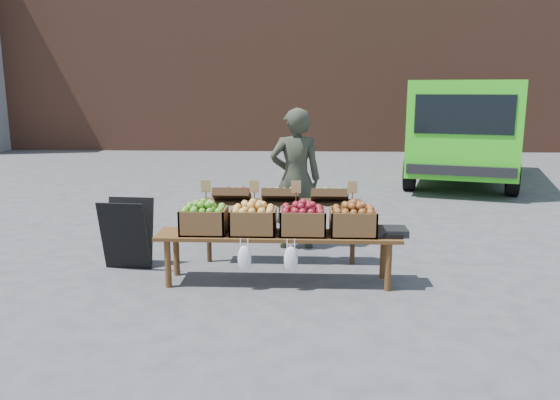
# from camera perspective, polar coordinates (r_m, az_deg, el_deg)

# --- Properties ---
(ground) EXTENTS (80.00, 80.00, 0.00)m
(ground) POSITION_cam_1_polar(r_m,az_deg,el_deg) (6.41, -1.86, -8.07)
(ground) COLOR #48484B
(brick_building) EXTENTS (24.00, 4.00, 10.00)m
(brick_building) POSITION_cam_1_polar(r_m,az_deg,el_deg) (21.21, 1.31, 19.27)
(brick_building) COLOR brown
(brick_building) RESTS_ON ground
(delivery_van) EXTENTS (3.70, 5.62, 2.31)m
(delivery_van) POSITION_cam_1_polar(r_m,az_deg,el_deg) (13.54, 18.56, 6.75)
(delivery_van) COLOR #39DD1F
(delivery_van) RESTS_ON ground
(vendor) EXTENTS (0.74, 0.53, 1.91)m
(vendor) POSITION_cam_1_polar(r_m,az_deg,el_deg) (7.39, 1.64, 2.22)
(vendor) COLOR #313628
(vendor) RESTS_ON ground
(chalkboard_sign) EXTENTS (0.59, 0.36, 0.86)m
(chalkboard_sign) POSITION_cam_1_polar(r_m,az_deg,el_deg) (6.85, -15.68, -3.42)
(chalkboard_sign) COLOR black
(chalkboard_sign) RESTS_ON ground
(back_table) EXTENTS (2.10, 0.44, 1.04)m
(back_table) POSITION_cam_1_polar(r_m,az_deg,el_deg) (6.78, 0.05, -2.36)
(back_table) COLOR #362414
(back_table) RESTS_ON ground
(display_bench) EXTENTS (2.70, 0.56, 0.57)m
(display_bench) POSITION_cam_1_polar(r_m,az_deg,el_deg) (6.15, -0.21, -6.10)
(display_bench) COLOR #513317
(display_bench) RESTS_ON ground
(crate_golden_apples) EXTENTS (0.50, 0.40, 0.28)m
(crate_golden_apples) POSITION_cam_1_polar(r_m,az_deg,el_deg) (6.13, -7.94, -2.15)
(crate_golden_apples) COLOR #559E34
(crate_golden_apples) RESTS_ON display_bench
(crate_russet_pears) EXTENTS (0.50, 0.40, 0.28)m
(crate_russet_pears) POSITION_cam_1_polar(r_m,az_deg,el_deg) (6.05, -2.81, -2.22)
(crate_russet_pears) COLOR gold
(crate_russet_pears) RESTS_ON display_bench
(crate_red_apples) EXTENTS (0.50, 0.40, 0.28)m
(crate_red_apples) POSITION_cam_1_polar(r_m,az_deg,el_deg) (6.03, 2.40, -2.28)
(crate_red_apples) COLOR maroon
(crate_red_apples) RESTS_ON display_bench
(crate_green_apples) EXTENTS (0.50, 0.40, 0.28)m
(crate_green_apples) POSITION_cam_1_polar(r_m,az_deg,el_deg) (6.05, 7.62, -2.32)
(crate_green_apples) COLOR #96572B
(crate_green_apples) RESTS_ON display_bench
(weighing_scale) EXTENTS (0.34, 0.30, 0.08)m
(weighing_scale) POSITION_cam_1_polar(r_m,az_deg,el_deg) (6.13, 11.56, -3.24)
(weighing_scale) COLOR black
(weighing_scale) RESTS_ON display_bench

